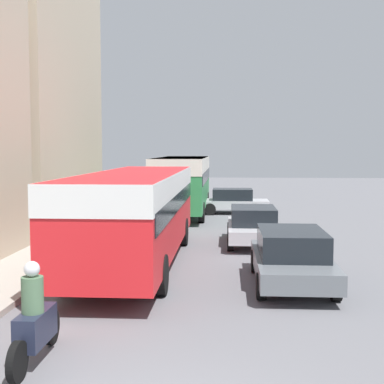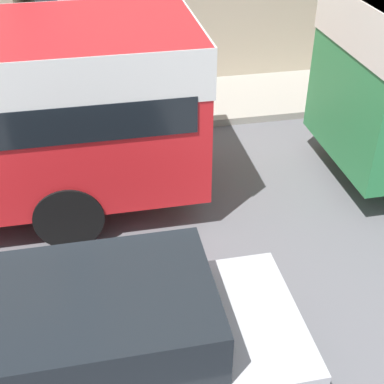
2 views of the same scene
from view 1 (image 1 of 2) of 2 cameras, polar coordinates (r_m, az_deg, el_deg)
building_far_terrace at (r=26.51m, az=-18.63°, el=11.36°), size 5.99×9.83×13.53m
bus_lead at (r=16.38m, az=-5.96°, el=-1.34°), size 2.63×10.93×2.84m
bus_following at (r=28.46m, az=-1.01°, el=1.52°), size 2.58×9.17×3.09m
motorcycle_behind_lead at (r=9.48m, az=-16.44°, el=-13.20°), size 0.38×2.24×1.73m
car_crossing at (r=19.98m, az=6.53°, el=-3.50°), size 1.90×4.24×1.40m
car_far_curb at (r=29.38m, az=4.34°, el=-0.91°), size 3.91×1.83×1.36m
car_distant at (r=14.25m, az=10.56°, el=-6.76°), size 1.95×4.55×1.45m
pedestrian_near_curb at (r=21.87m, az=-11.95°, el=-2.00°), size 0.39×0.39×1.79m
pedestrian_walking_away at (r=27.18m, az=-7.75°, el=-0.62°), size 0.39×0.39×1.81m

